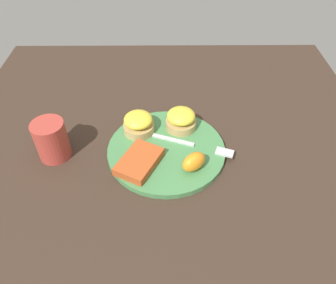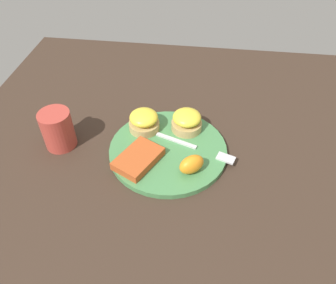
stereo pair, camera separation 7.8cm
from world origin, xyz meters
TOP-DOWN VIEW (x-y plane):
  - ground_plane at (0.00, 0.00)m, footprint 1.10×1.10m
  - plate at (0.00, 0.00)m, footprint 0.29×0.29m
  - sandwich_benedict_left at (0.08, -0.04)m, footprint 0.08×0.08m
  - sandwich_benedict_right at (0.06, 0.07)m, footprint 0.08×0.08m
  - hashbrown_patty at (-0.05, 0.06)m, footprint 0.13×0.12m
  - orange_wedge at (-0.07, -0.06)m, footprint 0.07×0.07m
  - fork at (0.00, -0.08)m, footprint 0.09×0.20m
  - cup at (-0.00, 0.27)m, footprint 0.11×0.08m

SIDE VIEW (x-z plane):
  - ground_plane at x=0.00m, z-range 0.00..0.00m
  - plate at x=0.00m, z-range 0.00..0.01m
  - fork at x=0.00m, z-range 0.01..0.02m
  - hashbrown_patty at x=-0.05m, z-range 0.01..0.03m
  - orange_wedge at x=-0.07m, z-range 0.01..0.06m
  - sandwich_benedict_left at x=0.08m, z-range 0.01..0.07m
  - sandwich_benedict_right at x=0.06m, z-range 0.01..0.07m
  - cup at x=0.00m, z-range 0.00..0.10m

